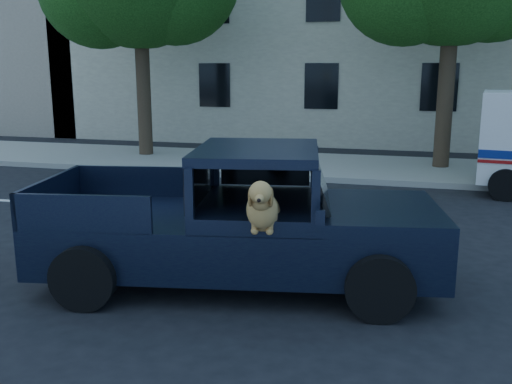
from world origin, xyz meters
TOP-DOWN VIEW (x-y plane):
  - ground at (0.00, 0.00)m, footprint 120.00×120.00m
  - far_sidewalk at (0.00, 9.20)m, footprint 60.00×4.00m
  - lane_stripes at (2.00, 3.40)m, footprint 21.60×0.14m
  - building_main at (3.00, 16.50)m, footprint 26.00×6.00m
  - pickup_truck at (1.87, 0.06)m, footprint 5.50×3.02m

SIDE VIEW (x-z plane):
  - ground at x=0.00m, z-range 0.00..0.00m
  - lane_stripes at x=2.00m, z-range 0.00..0.01m
  - far_sidewalk at x=0.00m, z-range 0.00..0.15m
  - pickup_truck at x=1.87m, z-range -0.30..1.57m
  - building_main at x=3.00m, z-range 0.00..9.00m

